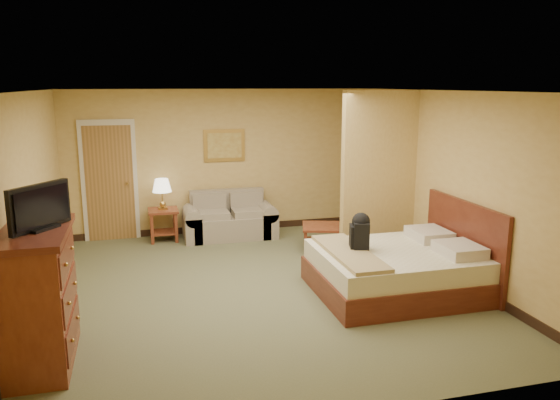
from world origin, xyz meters
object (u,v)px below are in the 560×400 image
object	(u,v)px
dresser	(37,297)
coffee_table	(322,232)
bed	(402,269)
loveseat	(230,222)

from	to	relation	value
dresser	coffee_table	bearing A→B (deg)	36.02
coffee_table	bed	bearing A→B (deg)	-78.64
loveseat	coffee_table	bearing A→B (deg)	-40.80
coffee_table	bed	world-z (taller)	bed
loveseat	bed	bearing A→B (deg)	-61.19
loveseat	bed	world-z (taller)	bed
loveseat	coffee_table	xyz separation A→B (m)	(1.34, -1.16, 0.03)
loveseat	bed	size ratio (longest dim) A/B	0.76
bed	loveseat	bearing A→B (deg)	118.81
dresser	bed	xyz separation A→B (m)	(4.29, 0.80, -0.36)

